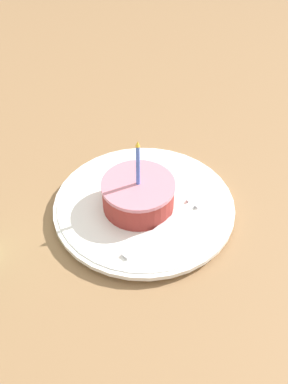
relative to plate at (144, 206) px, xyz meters
name	(u,v)px	position (x,y,z in m)	size (l,w,h in m)	color
ground_plane	(161,222)	(0.03, 0.01, -0.03)	(2.40, 2.40, 0.04)	olive
plate	(144,206)	(0.00, 0.00, 0.00)	(0.29, 0.29, 0.02)	white
cake_slice	(138,195)	(0.00, -0.01, 0.03)	(0.11, 0.11, 0.13)	#99332D
fork	(176,217)	(0.06, 0.01, 0.01)	(0.03, 0.19, 0.00)	silver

